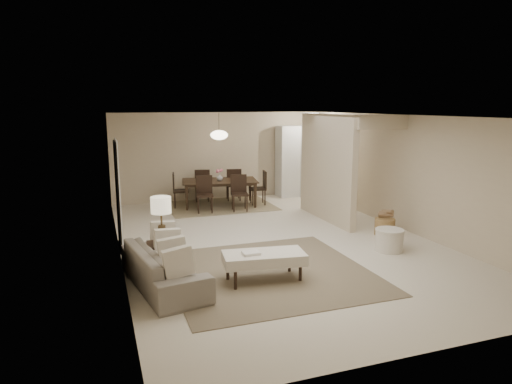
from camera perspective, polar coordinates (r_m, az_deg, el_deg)
name	(u,v)px	position (r m, az deg, el deg)	size (l,w,h in m)	color
floor	(275,241)	(9.29, 2.38, -6.13)	(9.00, 9.00, 0.00)	beige
ceiling	(276,116)	(8.88, 2.51, 9.49)	(9.00, 9.00, 0.00)	white
back_wall	(218,156)	(13.25, -4.81, 4.50)	(6.00, 6.00, 0.00)	#C6B196
left_wall	(117,189)	(8.38, -16.98, 0.33)	(9.00, 9.00, 0.00)	#C6B196
right_wall	(403,173)	(10.48, 17.88, 2.32)	(9.00, 9.00, 0.00)	#C6B196
partition	(327,168)	(10.88, 8.83, 3.02)	(0.15, 2.50, 2.50)	#C6B196
doorway	(118,196)	(9.01, -16.89, -0.43)	(0.04, 0.90, 2.04)	black
pantry_cabinet	(297,161)	(13.72, 5.14, 3.88)	(1.20, 0.55, 2.10)	silver
flush_light	(310,114)	(12.74, 6.83, 9.67)	(0.44, 0.44, 0.05)	white
living_rug	(269,272)	(7.61, 1.63, -9.97)	(3.20, 3.20, 0.01)	brown
sofa	(164,267)	(7.11, -11.47, -9.17)	(0.81, 2.07, 0.60)	gray
ottoman_bench	(264,258)	(7.16, 1.00, -8.29)	(1.33, 0.74, 0.45)	silver
side_table	(163,260)	(7.53, -11.54, -8.29)	(0.49, 0.49, 0.54)	black
table_lamp	(161,209)	(7.30, -11.79, -2.12)	(0.32, 0.32, 0.76)	#4B3920
round_pouf	(389,240)	(8.97, 16.32, -5.80)	(0.53, 0.53, 0.41)	silver
wicker_basket	(385,227)	(10.01, 15.78, -4.21)	(0.42, 0.42, 0.36)	olive
dining_rug	(220,206)	(12.45, -4.50, -1.71)	(2.80, 2.10, 0.01)	#736347
dining_table	(220,193)	(12.38, -4.52, -0.15)	(2.00, 1.11, 0.70)	black
dining_chairs	(220,189)	(12.36, -4.53, 0.37)	(2.53, 2.01, 0.93)	black
vase	(220,177)	(12.30, -4.55, 1.85)	(0.17, 0.17, 0.17)	silver
yellow_mat	(338,208)	(12.38, 10.19, -1.93)	(0.91, 0.55, 0.01)	yellow
pendant_light	(219,135)	(12.18, -4.63, 7.11)	(0.46, 0.46, 0.71)	#4B3920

